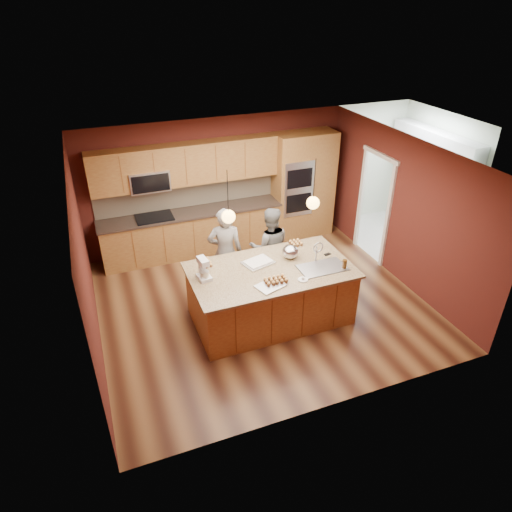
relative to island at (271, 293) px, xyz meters
name	(u,v)px	position (x,y,z in m)	size (l,w,h in m)	color
floor	(261,302)	(0.00, 0.45, -0.49)	(5.50, 5.50, 0.00)	#3E1F13
ceiling	(262,155)	(0.00, 0.45, 2.21)	(5.50, 5.50, 0.00)	white
wall_back	(217,183)	(0.00, 2.95, 0.86)	(5.50, 5.50, 0.00)	#4D1B16
wall_front	(339,326)	(0.00, -2.05, 0.86)	(5.50, 5.50, 0.00)	#4D1B16
wall_left	(85,267)	(-2.75, 0.45, 0.86)	(5.00, 5.00, 0.00)	#4D1B16
wall_right	(402,210)	(2.75, 0.45, 0.86)	(5.00, 5.00, 0.00)	#4D1B16
cabinet_run	(189,209)	(-0.68, 2.69, 0.49)	(3.74, 0.64, 2.30)	brown
oven_column	(303,185)	(1.84, 2.64, 0.66)	(1.30, 0.62, 2.30)	brown
doorway_trim	(374,208)	(2.73, 1.25, 0.56)	(0.08, 1.11, 2.20)	white
laundry_room	(435,150)	(4.35, 1.65, 1.46)	(2.60, 2.70, 2.70)	beige
pendant_left	(228,216)	(-0.69, 0.00, 1.51)	(0.20, 0.20, 0.80)	black
pendant_right	(313,203)	(0.66, 0.00, 1.51)	(0.20, 0.20, 0.80)	black
island	(271,293)	(0.00, 0.00, 0.00)	(2.61, 1.46, 1.34)	brown
person_left	(225,252)	(-0.47, 0.98, 0.35)	(0.61, 0.40, 1.68)	black
person_right	(270,247)	(0.37, 0.98, 0.28)	(0.75, 0.58, 1.54)	slate
stand_mixer	(204,270)	(-1.09, 0.12, 0.62)	(0.22, 0.28, 0.35)	white
sheet_cake	(258,262)	(-0.15, 0.24, 0.49)	(0.55, 0.47, 0.05)	silver
cooling_rack	(270,286)	(-0.21, -0.44, 0.48)	(0.42, 0.30, 0.02)	silver
mixing_bowl	(290,252)	(0.42, 0.22, 0.58)	(0.28, 0.28, 0.24)	silver
plate	(303,280)	(0.32, -0.47, 0.48)	(0.16, 0.16, 0.01)	white
tumbler	(344,264)	(1.09, -0.39, 0.54)	(0.08, 0.08, 0.15)	#3D230B
phone	(327,254)	(1.05, 0.09, 0.48)	(0.12, 0.06, 0.01)	black
cupcakes_left	(207,262)	(-0.92, 0.53, 0.50)	(0.14, 0.29, 0.06)	#DDA357
cupcakes_rack	(276,280)	(-0.10, -0.38, 0.52)	(0.36, 0.22, 0.06)	#DDA357
cupcakes_right	(296,243)	(0.71, 0.60, 0.50)	(0.22, 0.22, 0.06)	#DDA357
washer	(425,223)	(4.18, 1.31, -0.04)	(0.55, 0.57, 0.89)	white
dryer	(409,211)	(4.21, 1.92, -0.03)	(0.58, 0.59, 0.93)	white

